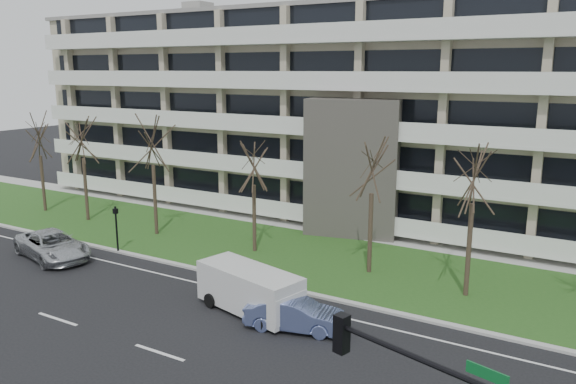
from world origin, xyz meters
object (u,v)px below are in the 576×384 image
Objects in this scene: silver_pickup at (52,245)px; blue_sedan at (295,314)px; white_van at (251,287)px; pedestrian_signal at (116,223)px.

silver_pickup is 16.78m from blue_sedan.
silver_pickup is 14.19m from white_van.
white_van is at bearing 64.88° from blue_sedan.
silver_pickup is at bearing -167.37° from white_van.
blue_sedan is 1.48× the size of pedestrian_signal.
white_van reaches higher than silver_pickup.
white_van is at bearing -9.24° from pedestrian_signal.
pedestrian_signal reaches higher than silver_pickup.
pedestrian_signal is (2.52, 2.63, 1.04)m from silver_pickup.
white_van is (14.18, -0.40, 0.43)m from silver_pickup.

